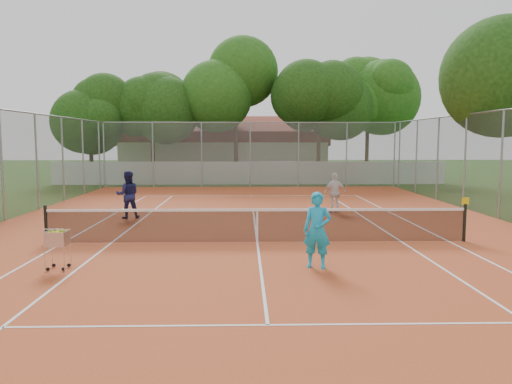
{
  "coord_description": "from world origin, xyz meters",
  "views": [
    {
      "loc": [
        -0.36,
        -13.94,
        2.9
      ],
      "look_at": [
        0.0,
        1.5,
        1.3
      ],
      "focal_mm": 35.0,
      "sensor_mm": 36.0,
      "label": 1
    }
  ],
  "objects_px": {
    "clubhouse": "(225,149)",
    "player_far_left": "(128,195)",
    "tennis_net": "(257,225)",
    "player_far_right": "(335,193)",
    "ball_hopper": "(58,248)",
    "player_near": "(317,230)"
  },
  "relations": [
    {
      "from": "clubhouse",
      "to": "player_far_left",
      "type": "bearing_deg",
      "value": -96.25
    },
    {
      "from": "tennis_net",
      "to": "player_far_right",
      "type": "bearing_deg",
      "value": 60.55
    },
    {
      "from": "player_far_left",
      "to": "player_far_right",
      "type": "distance_m",
      "value": 8.03
    },
    {
      "from": "player_far_left",
      "to": "clubhouse",
      "type": "bearing_deg",
      "value": -111.13
    },
    {
      "from": "tennis_net",
      "to": "ball_hopper",
      "type": "relative_size",
      "value": 12.43
    },
    {
      "from": "player_far_left",
      "to": "ball_hopper",
      "type": "bearing_deg",
      "value": 76.23
    },
    {
      "from": "clubhouse",
      "to": "player_far_right",
      "type": "distance_m",
      "value": 23.87
    },
    {
      "from": "clubhouse",
      "to": "player_far_left",
      "type": "relative_size",
      "value": 9.35
    },
    {
      "from": "tennis_net",
      "to": "ball_hopper",
      "type": "xyz_separation_m",
      "value": [
        -4.54,
        -2.89,
        -0.01
      ]
    },
    {
      "from": "player_near",
      "to": "clubhouse",
      "type": "bearing_deg",
      "value": 113.41
    },
    {
      "from": "player_far_left",
      "to": "player_far_right",
      "type": "bearing_deg",
      "value": 174.12
    },
    {
      "from": "player_near",
      "to": "ball_hopper",
      "type": "relative_size",
      "value": 1.81
    },
    {
      "from": "clubhouse",
      "to": "ball_hopper",
      "type": "height_order",
      "value": "clubhouse"
    },
    {
      "from": "player_near",
      "to": "player_far_left",
      "type": "xyz_separation_m",
      "value": [
        -5.97,
        7.36,
        0.01
      ]
    },
    {
      "from": "clubhouse",
      "to": "player_far_left",
      "type": "xyz_separation_m",
      "value": [
        -2.68,
        -24.5,
        -1.3
      ]
    },
    {
      "from": "player_near",
      "to": "ball_hopper",
      "type": "xyz_separation_m",
      "value": [
        -5.82,
        -0.04,
        -0.39
      ]
    },
    {
      "from": "player_far_left",
      "to": "ball_hopper",
      "type": "height_order",
      "value": "player_far_left"
    },
    {
      "from": "player_near",
      "to": "ball_hopper",
      "type": "height_order",
      "value": "player_near"
    },
    {
      "from": "player_far_left",
      "to": "player_near",
      "type": "bearing_deg",
      "value": 114.16
    },
    {
      "from": "tennis_net",
      "to": "player_far_right",
      "type": "relative_size",
      "value": 7.42
    },
    {
      "from": "player_far_right",
      "to": "ball_hopper",
      "type": "bearing_deg",
      "value": 35.69
    },
    {
      "from": "clubhouse",
      "to": "ball_hopper",
      "type": "bearing_deg",
      "value": -94.55
    }
  ]
}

